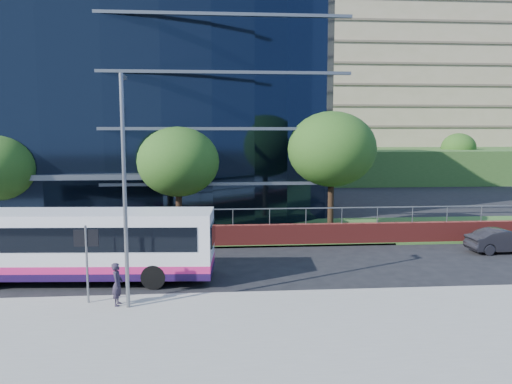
{
  "coord_description": "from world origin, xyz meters",
  "views": [
    {
      "loc": [
        9.06,
        -19.27,
        6.22
      ],
      "look_at": [
        11.31,
        8.0,
        2.91
      ],
      "focal_mm": 35.0,
      "sensor_mm": 36.0,
      "label": 1
    }
  ],
  "objects": [
    {
      "name": "city_bus",
      "position": [
        3.61,
        1.57,
        1.57
      ],
      "size": [
        11.05,
        3.22,
        2.95
      ],
      "rotation": [
        0.0,
        0.0,
        -0.07
      ],
      "color": "silver",
      "rests_on": "ground"
    },
    {
      "name": "street_sign",
      "position": [
        4.5,
        -1.59,
        2.15
      ],
      "size": [
        0.85,
        0.09,
        2.8
      ],
      "color": "slate",
      "rests_on": "pavement_near"
    },
    {
      "name": "parked_car",
      "position": [
        23.94,
        4.92,
        0.62
      ],
      "size": [
        3.79,
        1.46,
        1.23
      ],
      "primitive_type": "imported",
      "rotation": [
        0.0,
        0.0,
        1.61
      ],
      "color": "black",
      "rests_on": "ground"
    },
    {
      "name": "pedestrian",
      "position": [
        5.6,
        -1.94,
        0.91
      ],
      "size": [
        0.38,
        0.56,
        1.52
      ],
      "primitive_type": "imported",
      "rotation": [
        0.0,
        0.0,
        1.54
      ],
      "color": "#241E2E",
      "rests_on": "pavement_near"
    },
    {
      "name": "tree_far_c",
      "position": [
        7.0,
        9.0,
        4.54
      ],
      "size": [
        4.62,
        4.62,
        6.51
      ],
      "color": "black",
      "rests_on": "ground"
    },
    {
      "name": "retaining_wall",
      "position": [
        20.0,
        7.3,
        0.61
      ],
      "size": [
        34.0,
        0.4,
        2.11
      ],
      "color": "maroon",
      "rests_on": "ground"
    },
    {
      "name": "tree_dist_e",
      "position": [
        24.0,
        40.0,
        4.54
      ],
      "size": [
        4.62,
        4.62,
        6.51
      ],
      "color": "black",
      "rests_on": "ground"
    },
    {
      "name": "grass_verge",
      "position": [
        24.0,
        11.0,
        0.06
      ],
      "size": [
        36.0,
        8.0,
        0.12
      ],
      "primitive_type": "cube",
      "color": "#2D511E",
      "rests_on": "ground"
    },
    {
      "name": "glass_office",
      "position": [
        -4.0,
        20.85,
        8.0
      ],
      "size": [
        44.0,
        23.1,
        16.0
      ],
      "color": "black",
      "rests_on": "ground"
    },
    {
      "name": "apartment_block",
      "position": [
        32.0,
        57.21,
        11.11
      ],
      "size": [
        60.0,
        42.0,
        30.0
      ],
      "color": "#2D511E",
      "rests_on": "ground"
    },
    {
      "name": "tree_dist_f",
      "position": [
        40.0,
        42.0,
        4.21
      ],
      "size": [
        4.29,
        4.29,
        6.05
      ],
      "color": "black",
      "rests_on": "ground"
    },
    {
      "name": "tree_far_d",
      "position": [
        16.0,
        10.0,
        5.19
      ],
      "size": [
        5.28,
        5.28,
        7.44
      ],
      "color": "black",
      "rests_on": "ground"
    },
    {
      "name": "streetlight_east",
      "position": [
        6.0,
        -2.17,
        4.44
      ],
      "size": [
        0.15,
        0.77,
        8.0
      ],
      "color": "slate",
      "rests_on": "pavement_near"
    }
  ]
}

